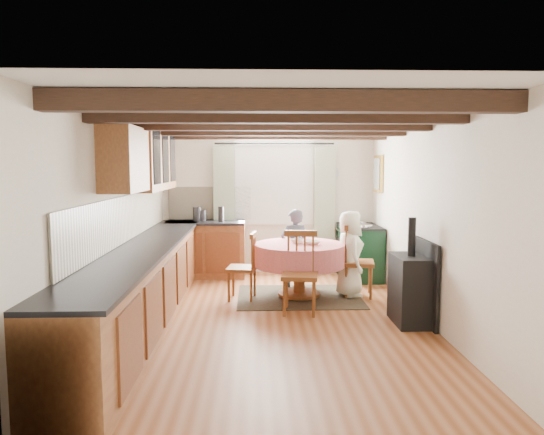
{
  "coord_description": "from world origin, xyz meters",
  "views": [
    {
      "loc": [
        -0.21,
        -5.75,
        1.84
      ],
      "look_at": [
        0.0,
        0.8,
        1.15
      ],
      "focal_mm": 32.93,
      "sensor_mm": 36.0,
      "label": 1
    }
  ],
  "objects_px": {
    "cup": "(298,241)",
    "aga_range": "(359,251)",
    "child_far": "(295,248)",
    "cast_iron_stove": "(411,271)",
    "child_right": "(350,254)",
    "chair_left": "(242,266)",
    "dining_table": "(299,271)",
    "chair_near": "(300,273)",
    "chair_right": "(359,260)"
  },
  "relations": [
    {
      "from": "cup",
      "to": "aga_range",
      "type": "bearing_deg",
      "value": 46.64
    },
    {
      "from": "child_far",
      "to": "cast_iron_stove",
      "type": "bearing_deg",
      "value": 110.98
    },
    {
      "from": "child_right",
      "to": "cup",
      "type": "bearing_deg",
      "value": 90.32
    },
    {
      "from": "child_far",
      "to": "aga_range",
      "type": "bearing_deg",
      "value": -166.22
    },
    {
      "from": "chair_left",
      "to": "aga_range",
      "type": "distance_m",
      "value": 2.25
    },
    {
      "from": "dining_table",
      "to": "aga_range",
      "type": "relative_size",
      "value": 1.3
    },
    {
      "from": "chair_near",
      "to": "cup",
      "type": "xyz_separation_m",
      "value": [
        0.03,
        0.73,
        0.29
      ]
    },
    {
      "from": "chair_left",
      "to": "cast_iron_stove",
      "type": "height_order",
      "value": "cast_iron_stove"
    },
    {
      "from": "chair_right",
      "to": "cup",
      "type": "distance_m",
      "value": 0.92
    },
    {
      "from": "dining_table",
      "to": "child_right",
      "type": "distance_m",
      "value": 0.75
    },
    {
      "from": "aga_range",
      "to": "cast_iron_stove",
      "type": "bearing_deg",
      "value": -87.31
    },
    {
      "from": "chair_near",
      "to": "chair_left",
      "type": "bearing_deg",
      "value": 145.92
    },
    {
      "from": "chair_right",
      "to": "child_far",
      "type": "distance_m",
      "value": 1.02
    },
    {
      "from": "chair_right",
      "to": "aga_range",
      "type": "bearing_deg",
      "value": -2.18
    },
    {
      "from": "chair_right",
      "to": "cup",
      "type": "bearing_deg",
      "value": 104.7
    },
    {
      "from": "chair_right",
      "to": "child_far",
      "type": "height_order",
      "value": "child_far"
    },
    {
      "from": "chair_left",
      "to": "cup",
      "type": "height_order",
      "value": "chair_left"
    },
    {
      "from": "aga_range",
      "to": "child_right",
      "type": "height_order",
      "value": "child_right"
    },
    {
      "from": "chair_left",
      "to": "child_right",
      "type": "bearing_deg",
      "value": 103.22
    },
    {
      "from": "aga_range",
      "to": "child_far",
      "type": "relative_size",
      "value": 0.81
    },
    {
      "from": "dining_table",
      "to": "child_far",
      "type": "bearing_deg",
      "value": 92.25
    },
    {
      "from": "chair_left",
      "to": "chair_right",
      "type": "height_order",
      "value": "chair_right"
    },
    {
      "from": "aga_range",
      "to": "child_far",
      "type": "xyz_separation_m",
      "value": [
        -1.1,
        -0.57,
        0.15
      ]
    },
    {
      "from": "chair_left",
      "to": "child_far",
      "type": "bearing_deg",
      "value": 139.03
    },
    {
      "from": "chair_left",
      "to": "chair_right",
      "type": "relative_size",
      "value": 0.91
    },
    {
      "from": "chair_near",
      "to": "child_far",
      "type": "height_order",
      "value": "child_far"
    },
    {
      "from": "chair_right",
      "to": "cast_iron_stove",
      "type": "height_order",
      "value": "cast_iron_stove"
    },
    {
      "from": "chair_right",
      "to": "chair_near",
      "type": "bearing_deg",
      "value": 141.87
    },
    {
      "from": "chair_left",
      "to": "child_right",
      "type": "height_order",
      "value": "child_right"
    },
    {
      "from": "chair_near",
      "to": "child_far",
      "type": "xyz_separation_m",
      "value": [
        0.04,
        1.34,
        0.08
      ]
    },
    {
      "from": "chair_near",
      "to": "cast_iron_stove",
      "type": "xyz_separation_m",
      "value": [
        1.25,
        -0.44,
        0.11
      ]
    },
    {
      "from": "dining_table",
      "to": "cup",
      "type": "distance_m",
      "value": 0.42
    },
    {
      "from": "chair_right",
      "to": "child_right",
      "type": "height_order",
      "value": "child_right"
    },
    {
      "from": "child_right",
      "to": "cup",
      "type": "height_order",
      "value": "child_right"
    },
    {
      "from": "dining_table",
      "to": "cast_iron_stove",
      "type": "xyz_separation_m",
      "value": [
        1.19,
        -1.19,
        0.24
      ]
    },
    {
      "from": "child_far",
      "to": "child_right",
      "type": "xyz_separation_m",
      "value": [
        0.74,
        -0.54,
        0.01
      ]
    },
    {
      "from": "aga_range",
      "to": "child_far",
      "type": "bearing_deg",
      "value": -152.88
    },
    {
      "from": "chair_right",
      "to": "aga_range",
      "type": "height_order",
      "value": "chair_right"
    },
    {
      "from": "child_right",
      "to": "chair_right",
      "type": "bearing_deg",
      "value": -97.13
    },
    {
      "from": "chair_near",
      "to": "aga_range",
      "type": "relative_size",
      "value": 1.07
    },
    {
      "from": "cast_iron_stove",
      "to": "cup",
      "type": "xyz_separation_m",
      "value": [
        -1.22,
        1.17,
        0.18
      ]
    },
    {
      "from": "child_far",
      "to": "chair_near",
      "type": "bearing_deg",
      "value": 75.12
    },
    {
      "from": "cup",
      "to": "dining_table",
      "type": "bearing_deg",
      "value": 41.69
    },
    {
      "from": "chair_left",
      "to": "cup",
      "type": "bearing_deg",
      "value": 102.75
    },
    {
      "from": "dining_table",
      "to": "chair_left",
      "type": "height_order",
      "value": "chair_left"
    },
    {
      "from": "aga_range",
      "to": "cast_iron_stove",
      "type": "height_order",
      "value": "cast_iron_stove"
    },
    {
      "from": "cup",
      "to": "cast_iron_stove",
      "type": "bearing_deg",
      "value": -43.82
    },
    {
      "from": "chair_right",
      "to": "cast_iron_stove",
      "type": "xyz_separation_m",
      "value": [
        0.35,
        -1.24,
        0.11
      ]
    },
    {
      "from": "dining_table",
      "to": "aga_range",
      "type": "xyz_separation_m",
      "value": [
        1.08,
        1.15,
        0.06
      ]
    },
    {
      "from": "aga_range",
      "to": "cup",
      "type": "bearing_deg",
      "value": -133.36
    }
  ]
}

